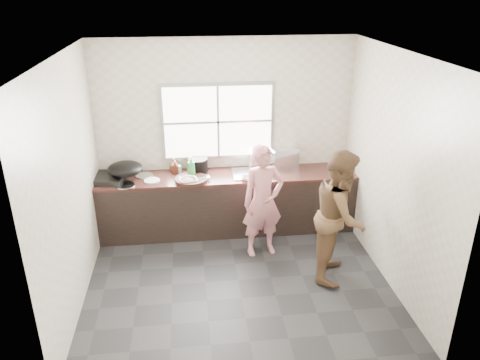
{
  "coord_description": "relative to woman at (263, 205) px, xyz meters",
  "views": [
    {
      "loc": [
        -0.53,
        -4.74,
        3.39
      ],
      "look_at": [
        0.1,
        0.65,
        1.05
      ],
      "focal_mm": 35.0,
      "sensor_mm": 36.0,
      "label": 1
    }
  ],
  "objects": [
    {
      "name": "window_glazing",
      "position": [
        -0.49,
        0.96,
        0.85
      ],
      "size": [
        1.5,
        0.01,
        1.0
      ],
      "primitive_type": "cube",
      "color": "white",
      "rests_on": "window_frame"
    },
    {
      "name": "woman",
      "position": [
        0.0,
        0.0,
        0.0
      ],
      "size": [
        0.57,
        0.43,
        1.41
      ],
      "primitive_type": "imported",
      "rotation": [
        0.0,
        0.0,
        0.2
      ],
      "color": "#D78188",
      "rests_on": "floor"
    },
    {
      "name": "countertop",
      "position": [
        -0.39,
        0.68,
        0.14
      ],
      "size": [
        3.6,
        0.64,
        0.04
      ],
      "primitive_type": "cube",
      "color": "#341A15",
      "rests_on": "cabinet"
    },
    {
      "name": "cleaver",
      "position": [
        -0.74,
        0.54,
        0.2
      ],
      "size": [
        0.19,
        0.12,
        0.01
      ],
      "primitive_type": "cube",
      "rotation": [
        0.0,
        0.0,
        0.17
      ],
      "color": "#B0B1B7",
      "rests_on": "cutting_board"
    },
    {
      "name": "cabinet",
      "position": [
        -0.39,
        0.68,
        -0.29
      ],
      "size": [
        3.6,
        0.62,
        0.82
      ],
      "primitive_type": "cube",
      "color": "black",
      "rests_on": "floor"
    },
    {
      "name": "bowl_crabs",
      "position": [
        0.07,
        0.47,
        0.19
      ],
      "size": [
        0.22,
        0.22,
        0.06
      ],
      "primitive_type": "imported",
      "rotation": [
        0.0,
        0.0,
        -0.08
      ],
      "color": "white",
      "rests_on": "countertop"
    },
    {
      "name": "wok",
      "position": [
        -1.79,
        0.7,
        0.31
      ],
      "size": [
        0.58,
        0.58,
        0.18
      ],
      "primitive_type": "ellipsoid",
      "rotation": [
        0.0,
        0.0,
        -0.26
      ],
      "color": "black",
      "rests_on": "burner"
    },
    {
      "name": "pot_lid_left",
      "position": [
        -1.78,
        0.47,
        0.16
      ],
      "size": [
        0.29,
        0.29,
        0.01
      ],
      "primitive_type": "cylinder",
      "rotation": [
        0.0,
        0.0,
        0.08
      ],
      "color": "silver",
      "rests_on": "countertop"
    },
    {
      "name": "faucet",
      "position": [
        -0.04,
        0.88,
        0.31
      ],
      "size": [
        0.02,
        0.02,
        0.3
      ],
      "primitive_type": "cylinder",
      "color": "silver",
      "rests_on": "countertop"
    },
    {
      "name": "ceiling",
      "position": [
        -0.39,
        -0.61,
        2.0
      ],
      "size": [
        3.6,
        3.2,
        0.01
      ],
      "primitive_type": "cube",
      "color": "silver",
      "rests_on": "wall_back"
    },
    {
      "name": "black_pot",
      "position": [
        -0.8,
        0.84,
        0.26
      ],
      "size": [
        0.35,
        0.35,
        0.2
      ],
      "primitive_type": "cylinder",
      "rotation": [
        0.0,
        0.0,
        -0.32
      ],
      "color": "black",
      "rests_on": "countertop"
    },
    {
      "name": "wall_front",
      "position": [
        -0.39,
        -2.21,
        0.65
      ],
      "size": [
        3.6,
        0.01,
        2.7
      ],
      "primitive_type": "cube",
      "color": "beige",
      "rests_on": "ground"
    },
    {
      "name": "sink",
      "position": [
        -0.04,
        0.68,
        0.16
      ],
      "size": [
        0.55,
        0.45,
        0.02
      ],
      "primitive_type": "cube",
      "color": "silver",
      "rests_on": "countertop"
    },
    {
      "name": "wall_left",
      "position": [
        -2.2,
        -0.61,
        0.65
      ],
      "size": [
        0.01,
        3.2,
        2.7
      ],
      "primitive_type": "cube",
      "color": "silver",
      "rests_on": "ground"
    },
    {
      "name": "wall_right",
      "position": [
        1.41,
        -0.61,
        0.65
      ],
      "size": [
        0.01,
        3.2,
        2.7
      ],
      "primitive_type": "cube",
      "color": "beige",
      "rests_on": "ground"
    },
    {
      "name": "bowl_mince",
      "position": [
        -0.94,
        0.47,
        0.19
      ],
      "size": [
        0.29,
        0.29,
        0.06
      ],
      "primitive_type": "imported",
      "rotation": [
        0.0,
        0.0,
        0.2
      ],
      "color": "white",
      "rests_on": "countertop"
    },
    {
      "name": "bottle_brown_short",
      "position": [
        -1.13,
        0.91,
        0.25
      ],
      "size": [
        0.18,
        0.18,
        0.18
      ],
      "primitive_type": "imported",
      "rotation": [
        0.0,
        0.0,
        -0.36
      ],
      "color": "#502E14",
      "rests_on": "countertop"
    },
    {
      "name": "cutting_board",
      "position": [
        -0.9,
        0.53,
        0.18
      ],
      "size": [
        0.45,
        0.45,
        0.04
      ],
      "primitive_type": "cylinder",
      "rotation": [
        0.0,
        0.0,
        -0.01
      ],
      "color": "black",
      "rests_on": "countertop"
    },
    {
      "name": "bowl_held",
      "position": [
        -0.14,
        0.47,
        0.19
      ],
      "size": [
        0.25,
        0.25,
        0.06
      ],
      "primitive_type": "imported",
      "rotation": [
        0.0,
        0.0,
        -0.33
      ],
      "color": "silver",
      "rests_on": "countertop"
    },
    {
      "name": "bottle_green",
      "position": [
        -0.89,
        0.69,
        0.3
      ],
      "size": [
        0.14,
        0.14,
        0.3
      ],
      "primitive_type": "imported",
      "rotation": [
        0.0,
        0.0,
        -0.21
      ],
      "color": "#2E8C39",
      "rests_on": "countertop"
    },
    {
      "name": "bottle_brown_tall",
      "position": [
        -1.12,
        0.83,
        0.24
      ],
      "size": [
        0.08,
        0.08,
        0.17
      ],
      "primitive_type": "imported",
      "rotation": [
        0.0,
        0.0,
        -0.06
      ],
      "color": "#401C10",
      "rests_on": "countertop"
    },
    {
      "name": "burner",
      "position": [
        -2.04,
        0.69,
        0.19
      ],
      "size": [
        0.51,
        0.51,
        0.07
      ],
      "primitive_type": "cube",
      "rotation": [
        0.0,
        0.0,
        -0.15
      ],
      "color": "black",
      "rests_on": "countertop"
    },
    {
      "name": "floor",
      "position": [
        -0.39,
        -0.61,
        -0.71
      ],
      "size": [
        3.6,
        3.2,
        0.01
      ],
      "primitive_type": "cube",
      "color": "#242427",
      "rests_on": "ground"
    },
    {
      "name": "window_frame",
      "position": [
        -0.49,
        0.98,
        0.85
      ],
      "size": [
        1.6,
        0.05,
        1.1
      ],
      "primitive_type": "cube",
      "color": "#9EA0A5",
      "rests_on": "wall_back"
    },
    {
      "name": "plate_food",
      "position": [
        -1.43,
        0.58,
        0.17
      ],
      "size": [
        0.25,
        0.25,
        0.02
      ],
      "primitive_type": "cylinder",
      "rotation": [
        0.0,
        0.0,
        0.19
      ],
      "color": "silver",
      "rests_on": "countertop"
    },
    {
      "name": "person_side",
      "position": [
        0.83,
        -0.6,
        0.11
      ],
      "size": [
        0.87,
        0.97,
        1.62
      ],
      "primitive_type": "imported",
      "rotation": [
        0.0,
        0.0,
        1.17
      ],
      "color": "brown",
      "rests_on": "floor"
    },
    {
      "name": "wall_back",
      "position": [
        -0.39,
        1.0,
        0.65
      ],
      "size": [
        3.6,
        0.01,
        2.7
      ],
      "primitive_type": "cube",
      "color": "beige",
      "rests_on": "ground"
    },
    {
      "name": "dish_rack",
      "position": [
        0.44,
        0.91,
        0.3
      ],
      "size": [
        0.44,
        0.36,
        0.29
      ],
      "primitive_type": "cube",
      "rotation": [
        0.0,
        0.0,
        0.25
      ],
      "color": "silver",
      "rests_on": "countertop"
    },
    {
      "name": "pot_lid_right",
      "position": [
        -1.55,
        0.78,
        0.16
      ],
      "size": [
        0.32,
        0.32,
        0.01
      ],
      "primitive_type": "cylinder",
      "rotation": [
        0.0,
        0.0,
        -0.41
      ],
      "color": "silver",
      "rests_on": "countertop"
    },
    {
      "name": "glass_jar",
      "position": [
        -1.07,
        0.85,
        0.21
      ],
      "size": [
        0.09,
        0.09,
        0.11
      ],
      "primitive_type": "cylinder",
      "rotation": [
        0.0,
        0.0,
        0.18
      ],
      "color": "silver",
      "rests_on": "countertop"
    }
  ]
}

